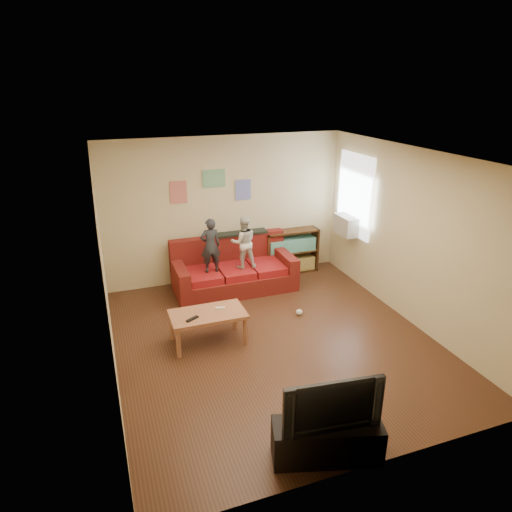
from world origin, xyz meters
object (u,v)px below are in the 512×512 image
object	(u,v)px
file_box	(274,283)
television	(330,401)
sofa	(233,271)
child_a	(210,246)
child_b	(244,242)
coffee_table	(208,317)
tv_stand	(327,441)
bookshelf	(291,253)

from	to	relation	value
file_box	television	size ratio (longest dim) A/B	0.43
sofa	child_a	size ratio (longest dim) A/B	2.24
child_b	coffee_table	bearing A→B (deg)	62.33
tv_stand	file_box	bearing A→B (deg)	91.87
child_b	sofa	bearing A→B (deg)	-42.63
sofa	file_box	bearing A→B (deg)	-30.65
sofa	child_b	bearing A→B (deg)	-49.72
bookshelf	file_box	bearing A→B (deg)	-131.64
sofa	child_a	distance (m)	0.79
bookshelf	television	distance (m)	4.83
television	child_a	bearing A→B (deg)	98.61
child_a	coffee_table	size ratio (longest dim) A/B	0.90
child_b	file_box	xyz separation A→B (m)	(0.51, -0.21, -0.78)
sofa	coffee_table	size ratio (longest dim) A/B	2.02
child_b	bookshelf	size ratio (longest dim) A/B	0.87
coffee_table	tv_stand	xyz separation A→B (m)	(0.59, -2.54, -0.21)
coffee_table	television	xyz separation A→B (m)	(0.59, -2.54, 0.29)
coffee_table	bookshelf	distance (m)	2.98
coffee_table	television	size ratio (longest dim) A/B	1.07
bookshelf	sofa	bearing A→B (deg)	-165.48
bookshelf	file_box	xyz separation A→B (m)	(-0.64, -0.72, -0.24)
sofa	television	size ratio (longest dim) A/B	2.16
tv_stand	bookshelf	bearing A→B (deg)	86.55
child_b	tv_stand	distance (m)	4.13
coffee_table	child_b	bearing A→B (deg)	55.25
child_a	bookshelf	size ratio (longest dim) A/B	0.89
child_a	bookshelf	bearing A→B (deg)	-163.29
child_b	television	distance (m)	4.07
tv_stand	television	xyz separation A→B (m)	(0.00, 0.00, 0.50)
bookshelf	coffee_table	bearing A→B (deg)	-137.42
file_box	child_a	bearing A→B (deg)	169.10
child_b	tv_stand	world-z (taller)	child_b
file_box	television	world-z (taller)	television
tv_stand	coffee_table	bearing A→B (deg)	119.04
sofa	file_box	world-z (taller)	sofa
child_a	tv_stand	distance (m)	4.11
child_b	file_box	world-z (taller)	child_b
child_b	television	bearing A→B (deg)	90.67
bookshelf	tv_stand	bearing A→B (deg)	-109.40
file_box	tv_stand	world-z (taller)	tv_stand
bookshelf	tv_stand	distance (m)	4.83
child_b	coffee_table	world-z (taller)	child_b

